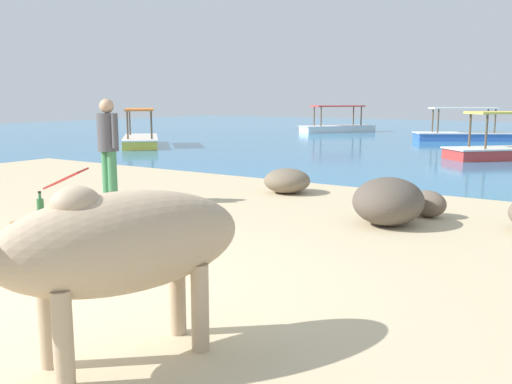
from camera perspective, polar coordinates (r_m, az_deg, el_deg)
The scene contains 14 objects.
sand_beach at distance 5.20m, azimuth -24.01°, elevation -9.86°, with size 18.00×14.00×0.04m, color #CCB78E.
water_surface at distance 24.97m, azimuth 24.02°, elevation 4.89°, with size 60.00×36.00×0.03m, color teal.
cow at distance 3.54m, azimuth -14.17°, elevation -5.27°, with size 1.14×2.01×1.13m.
low_bench_table at distance 5.87m, azimuth -19.96°, elevation -3.61°, with size 0.77×0.47×0.43m.
bottle at distance 5.97m, azimuth -21.04°, elevation -1.61°, with size 0.07×0.07×0.30m.
deck_chair_near at distance 7.95m, azimuth -17.55°, elevation 0.06°, with size 0.93×0.87×0.68m.
person_standing at distance 8.99m, azimuth -14.79°, elevation 4.85°, with size 0.50×0.32×1.62m.
shore_rock_large at distance 8.13m, azimuth 17.05°, elevation -1.14°, with size 0.53×0.38×0.37m, color #6B5B4C.
shore_rock_medium at distance 9.74m, azimuth 3.17°, elevation 1.15°, with size 0.81×0.80×0.43m, color #756651.
shore_rock_flat at distance 7.48m, azimuth 13.29°, elevation -0.92°, with size 1.05×0.91×0.62m, color brown.
boat_white at distance 27.87m, azimuth 8.27°, elevation 6.61°, with size 3.13×3.63×1.29m.
boat_red at distance 16.98m, azimuth 24.60°, elevation 4.01°, with size 3.42×3.41×1.29m.
boat_blue at distance 23.54m, azimuth 20.24°, elevation 5.60°, with size 3.73×2.91×1.29m.
boat_yellow at distance 19.99m, azimuth -11.65°, elevation 5.39°, with size 3.39×3.43×1.29m.
Camera 1 is at (4.21, -2.56, 1.67)m, focal length 39.37 mm.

